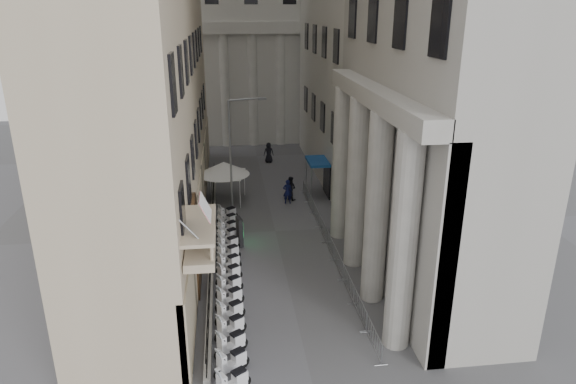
% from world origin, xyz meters
% --- Properties ---
extents(far_building, '(22.00, 10.00, 30.00)m').
position_xyz_m(far_building, '(0.00, 48.00, 15.00)').
color(far_building, beige).
rests_on(far_building, ground).
extents(iron_fence, '(0.30, 28.00, 1.40)m').
position_xyz_m(iron_fence, '(-4.30, 18.00, 0.00)').
color(iron_fence, black).
rests_on(iron_fence, ground).
extents(blue_awning, '(1.60, 3.00, 3.00)m').
position_xyz_m(blue_awning, '(4.15, 26.00, 0.00)').
color(blue_awning, navy).
rests_on(blue_awning, ground).
extents(flag, '(1.00, 1.40, 8.20)m').
position_xyz_m(flag, '(-4.00, 5.00, 0.00)').
color(flag, '#9E0C11').
rests_on(flag, ground).
extents(scooter_1, '(1.48, 1.23, 1.50)m').
position_xyz_m(scooter_1, '(-3.26, 4.84, 0.00)').
color(scooter_1, silver).
rests_on(scooter_1, ground).
extents(scooter_2, '(1.48, 1.23, 1.50)m').
position_xyz_m(scooter_2, '(-3.26, 6.11, 0.00)').
color(scooter_2, silver).
rests_on(scooter_2, ground).
extents(scooter_3, '(1.48, 1.23, 1.50)m').
position_xyz_m(scooter_3, '(-3.26, 7.37, 0.00)').
color(scooter_3, silver).
rests_on(scooter_3, ground).
extents(scooter_4, '(1.48, 1.23, 1.50)m').
position_xyz_m(scooter_4, '(-3.26, 8.64, 0.00)').
color(scooter_4, silver).
rests_on(scooter_4, ground).
extents(scooter_5, '(1.48, 1.23, 1.50)m').
position_xyz_m(scooter_5, '(-3.26, 9.91, 0.00)').
color(scooter_5, silver).
rests_on(scooter_5, ground).
extents(scooter_6, '(1.48, 1.23, 1.50)m').
position_xyz_m(scooter_6, '(-3.26, 11.18, 0.00)').
color(scooter_6, silver).
rests_on(scooter_6, ground).
extents(scooter_7, '(1.48, 1.23, 1.50)m').
position_xyz_m(scooter_7, '(-3.26, 12.45, 0.00)').
color(scooter_7, silver).
rests_on(scooter_7, ground).
extents(scooter_8, '(1.48, 1.23, 1.50)m').
position_xyz_m(scooter_8, '(-3.26, 13.72, 0.00)').
color(scooter_8, silver).
rests_on(scooter_8, ground).
extents(scooter_9, '(1.48, 1.23, 1.50)m').
position_xyz_m(scooter_9, '(-3.26, 14.99, 0.00)').
color(scooter_9, silver).
rests_on(scooter_9, ground).
extents(scooter_10, '(1.48, 1.23, 1.50)m').
position_xyz_m(scooter_10, '(-3.26, 16.26, 0.00)').
color(scooter_10, silver).
rests_on(scooter_10, ground).
extents(scooter_11, '(1.48, 1.23, 1.50)m').
position_xyz_m(scooter_11, '(-3.26, 17.53, 0.00)').
color(scooter_11, silver).
rests_on(scooter_11, ground).
extents(scooter_12, '(1.48, 1.23, 1.50)m').
position_xyz_m(scooter_12, '(-3.26, 18.79, 0.00)').
color(scooter_12, silver).
rests_on(scooter_12, ground).
extents(scooter_13, '(1.48, 1.23, 1.50)m').
position_xyz_m(scooter_13, '(-3.26, 20.06, 0.00)').
color(scooter_13, silver).
rests_on(scooter_13, ground).
extents(scooter_14, '(1.48, 1.23, 1.50)m').
position_xyz_m(scooter_14, '(-3.26, 21.33, 0.00)').
color(scooter_14, silver).
rests_on(scooter_14, ground).
extents(barrier_0, '(0.60, 2.40, 1.10)m').
position_xyz_m(barrier_0, '(3.14, 5.72, 0.00)').
color(barrier_0, '#96989C').
rests_on(barrier_0, ground).
extents(barrier_1, '(0.60, 2.40, 1.10)m').
position_xyz_m(barrier_1, '(3.14, 8.22, 0.00)').
color(barrier_1, '#96989C').
rests_on(barrier_1, ground).
extents(barrier_2, '(0.60, 2.40, 1.10)m').
position_xyz_m(barrier_2, '(3.14, 10.72, 0.00)').
color(barrier_2, '#96989C').
rests_on(barrier_2, ground).
extents(barrier_3, '(0.60, 2.40, 1.10)m').
position_xyz_m(barrier_3, '(3.14, 13.22, 0.00)').
color(barrier_3, '#96989C').
rests_on(barrier_3, ground).
extents(barrier_4, '(0.60, 2.40, 1.10)m').
position_xyz_m(barrier_4, '(3.14, 15.72, 0.00)').
color(barrier_4, '#96989C').
rests_on(barrier_4, ground).
extents(barrier_5, '(0.60, 2.40, 1.10)m').
position_xyz_m(barrier_5, '(3.14, 18.22, 0.00)').
color(barrier_5, '#96989C').
rests_on(barrier_5, ground).
extents(barrier_6, '(0.60, 2.40, 1.10)m').
position_xyz_m(barrier_6, '(3.14, 20.72, 0.00)').
color(barrier_6, '#96989C').
rests_on(barrier_6, ground).
extents(barrier_7, '(0.60, 2.40, 1.10)m').
position_xyz_m(barrier_7, '(3.14, 23.22, 0.00)').
color(barrier_7, '#96989C').
rests_on(barrier_7, ground).
extents(barrier_8, '(0.60, 2.40, 1.10)m').
position_xyz_m(barrier_8, '(3.14, 25.72, 0.00)').
color(barrier_8, '#96989C').
rests_on(barrier_8, ground).
extents(security_tent, '(4.02, 4.02, 3.26)m').
position_xyz_m(security_tent, '(-3.60, 25.79, 2.73)').
color(security_tent, silver).
rests_on(security_tent, ground).
extents(street_lamp, '(2.75, 0.97, 8.68)m').
position_xyz_m(street_lamp, '(-2.52, 22.23, 5.20)').
color(street_lamp, gray).
rests_on(street_lamp, ground).
extents(info_kiosk, '(0.47, 0.93, 1.90)m').
position_xyz_m(info_kiosk, '(-2.49, 17.32, 0.96)').
color(info_kiosk, black).
rests_on(info_kiosk, ground).
extents(pedestrian_a, '(0.72, 0.48, 1.96)m').
position_xyz_m(pedestrian_a, '(1.50, 24.42, 0.98)').
color(pedestrian_a, '#0D1137').
rests_on(pedestrian_a, ground).
extents(pedestrian_b, '(1.19, 1.18, 1.94)m').
position_xyz_m(pedestrian_b, '(1.84, 25.25, 0.97)').
color(pedestrian_b, black).
rests_on(pedestrian_b, ground).
extents(pedestrian_c, '(1.00, 0.66, 2.01)m').
position_xyz_m(pedestrian_c, '(1.04, 36.00, 1.01)').
color(pedestrian_c, black).
rests_on(pedestrian_c, ground).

